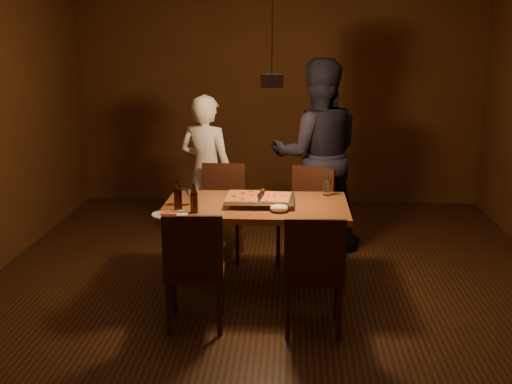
# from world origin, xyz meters

# --- Properties ---
(room_shell) EXTENTS (6.00, 6.00, 6.00)m
(room_shell) POSITION_xyz_m (0.00, 0.00, 1.40)
(room_shell) COLOR #3D2310
(room_shell) RESTS_ON ground
(dining_table) EXTENTS (1.50, 0.90, 0.75)m
(dining_table) POSITION_xyz_m (-0.12, 0.02, 0.68)
(dining_table) COLOR brown
(dining_table) RESTS_ON floor
(chair_far_left) EXTENTS (0.44, 0.44, 0.49)m
(chair_far_left) POSITION_xyz_m (-0.50, 0.87, 0.54)
(chair_far_left) COLOR #38190F
(chair_far_left) RESTS_ON floor
(chair_far_right) EXTENTS (0.56, 0.56, 0.49)m
(chair_far_right) POSITION_xyz_m (0.32, 0.74, 0.54)
(chair_far_right) COLOR #38190F
(chair_far_right) RESTS_ON floor
(chair_near_left) EXTENTS (0.45, 0.45, 0.49)m
(chair_near_left) POSITION_xyz_m (-0.52, -0.76, 0.54)
(chair_near_left) COLOR #38190F
(chair_near_left) RESTS_ON floor
(chair_near_right) EXTENTS (0.42, 0.42, 0.49)m
(chair_near_right) POSITION_xyz_m (0.33, -0.79, 0.54)
(chair_near_right) COLOR #38190F
(chair_near_right) RESTS_ON floor
(pizza_tray) EXTENTS (0.56, 0.47, 0.05)m
(pizza_tray) POSITION_xyz_m (-0.09, 0.04, 0.77)
(pizza_tray) COLOR silver
(pizza_tray) RESTS_ON dining_table
(pizza_meat) EXTENTS (0.26, 0.41, 0.02)m
(pizza_meat) POSITION_xyz_m (-0.24, 0.04, 0.81)
(pizza_meat) COLOR maroon
(pizza_meat) RESTS_ON pizza_tray
(pizza_cheese) EXTENTS (0.25, 0.37, 0.02)m
(pizza_cheese) POSITION_xyz_m (0.04, 0.03, 0.81)
(pizza_cheese) COLOR gold
(pizza_cheese) RESTS_ON pizza_tray
(spatula) EXTENTS (0.11, 0.25, 0.04)m
(spatula) POSITION_xyz_m (-0.09, 0.07, 0.81)
(spatula) COLOR silver
(spatula) RESTS_ON pizza_tray
(beer_bottle_a) EXTENTS (0.07, 0.07, 0.25)m
(beer_bottle_a) POSITION_xyz_m (-0.72, -0.23, 0.87)
(beer_bottle_a) COLOR black
(beer_bottle_a) RESTS_ON dining_table
(beer_bottle_b) EXTENTS (0.06, 0.06, 0.23)m
(beer_bottle_b) POSITION_xyz_m (-0.59, -0.27, 0.86)
(beer_bottle_b) COLOR black
(beer_bottle_b) RESTS_ON dining_table
(water_glass_left) EXTENTS (0.08, 0.08, 0.13)m
(water_glass_left) POSITION_xyz_m (-0.70, -0.03, 0.82)
(water_glass_left) COLOR silver
(water_glass_left) RESTS_ON dining_table
(water_glass_right) EXTENTS (0.07, 0.07, 0.14)m
(water_glass_right) POSITION_xyz_m (0.47, 0.35, 0.82)
(water_glass_right) COLOR silver
(water_glass_right) RESTS_ON dining_table
(plate_slice) EXTENTS (0.27, 0.27, 0.03)m
(plate_slice) POSITION_xyz_m (-0.76, -0.37, 0.76)
(plate_slice) COLOR white
(plate_slice) RESTS_ON dining_table
(napkin) EXTENTS (0.14, 0.11, 0.06)m
(napkin) POSITION_xyz_m (0.07, -0.22, 0.78)
(napkin) COLOR white
(napkin) RESTS_ON dining_table
(diner_white) EXTENTS (0.65, 0.53, 1.54)m
(diner_white) POSITION_xyz_m (-0.69, 1.17, 0.77)
(diner_white) COLOR white
(diner_white) RESTS_ON floor
(diner_dark) EXTENTS (0.98, 0.80, 1.88)m
(diner_dark) POSITION_xyz_m (0.41, 1.20, 0.94)
(diner_dark) COLOR black
(diner_dark) RESTS_ON floor
(pendant_lamp) EXTENTS (0.18, 0.18, 1.10)m
(pendant_lamp) POSITION_xyz_m (0.00, 0.00, 1.76)
(pendant_lamp) COLOR black
(pendant_lamp) RESTS_ON ceiling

